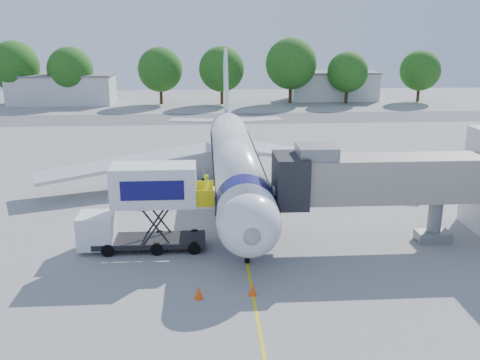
{
  "coord_description": "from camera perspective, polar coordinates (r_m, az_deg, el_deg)",
  "views": [
    {
      "loc": [
        -2.35,
        -38.9,
        13.77
      ],
      "look_at": [
        0.02,
        -2.68,
        3.2
      ],
      "focal_mm": 40.0,
      "sensor_mm": 36.0,
      "label": 1
    }
  ],
  "objects": [
    {
      "name": "outbuilding_left",
      "position": [
        102.77,
        -18.42,
        9.21
      ],
      "size": [
        18.4,
        8.4,
        5.3
      ],
      "color": "silver",
      "rests_on": "ground"
    },
    {
      "name": "tree_e",
      "position": [
        98.14,
        5.46,
        12.25
      ],
      "size": [
        9.12,
        9.12,
        11.63
      ],
      "color": "#382314",
      "rests_on": "ground"
    },
    {
      "name": "taxiway_strip",
      "position": [
        82.09,
        -2.06,
        6.57
      ],
      "size": [
        120.0,
        10.0,
        0.01
      ],
      "primitive_type": "cube",
      "color": "#59595B",
      "rests_on": "ground"
    },
    {
      "name": "ground",
      "position": [
        41.33,
        -0.27,
        -3.23
      ],
      "size": [
        160.0,
        160.0,
        0.0
      ],
      "primitive_type": "plane",
      "color": "gray",
      "rests_on": "ground"
    },
    {
      "name": "catering_hiloader",
      "position": [
        33.97,
        -10.17,
        -2.94
      ],
      "size": [
        8.5,
        2.44,
        5.5
      ],
      "color": "black",
      "rests_on": "ground"
    },
    {
      "name": "safety_cone_a",
      "position": [
        28.81,
        1.35,
        -11.59
      ],
      "size": [
        0.42,
        0.42,
        0.67
      ],
      "color": "#FE510D",
      "rests_on": "ground"
    },
    {
      "name": "tree_f",
      "position": [
        99.61,
        11.4,
        11.22
      ],
      "size": [
        7.24,
        7.24,
        9.23
      ],
      "color": "#382314",
      "rests_on": "ground"
    },
    {
      "name": "guidance_line",
      "position": [
        41.33,
        -0.27,
        -3.22
      ],
      "size": [
        0.15,
        70.0,
        0.01
      ],
      "primitive_type": "cube",
      "color": "yellow",
      "rests_on": "ground"
    },
    {
      "name": "tree_g",
      "position": [
        105.34,
        18.67,
        11.01
      ],
      "size": [
        7.36,
        7.36,
        9.38
      ],
      "color": "#382314",
      "rests_on": "ground"
    },
    {
      "name": "aircraft",
      "position": [
        44.42,
        -0.6,
        2.13
      ],
      "size": [
        34.17,
        37.73,
        11.35
      ],
      "color": "silver",
      "rests_on": "ground"
    },
    {
      "name": "ground_tug",
      "position": [
        25.19,
        4.28,
        -14.86
      ],
      "size": [
        3.93,
        2.39,
        1.48
      ],
      "rotation": [
        0.0,
        0.0,
        -0.14
      ],
      "color": "white",
      "rests_on": "ground"
    },
    {
      "name": "outbuilding_right",
      "position": [
        104.38,
        9.92,
        9.89
      ],
      "size": [
        16.4,
        7.4,
        5.3
      ],
      "color": "silver",
      "rests_on": "ground"
    },
    {
      "name": "tree_d",
      "position": [
        96.68,
        -1.98,
        11.74
      ],
      "size": [
        8.02,
        8.02,
        10.23
      ],
      "color": "#382314",
      "rests_on": "ground"
    },
    {
      "name": "tree_b",
      "position": [
        100.79,
        -17.66,
        11.16
      ],
      "size": [
        7.95,
        7.95,
        10.13
      ],
      "color": "#382314",
      "rests_on": "ground"
    },
    {
      "name": "tree_a",
      "position": [
        104.22,
        -22.97,
        11.13
      ],
      "size": [
        8.75,
        8.75,
        11.15
      ],
      "color": "#382314",
      "rests_on": "ground"
    },
    {
      "name": "safety_cone_b",
      "position": [
        28.55,
        -4.44,
        -11.88
      ],
      "size": [
        0.45,
        0.45,
        0.71
      ],
      "color": "#FE510D",
      "rests_on": "ground"
    },
    {
      "name": "jet_bridge",
      "position": [
        34.83,
        13.68,
        0.06
      ],
      "size": [
        13.9,
        3.2,
        6.6
      ],
      "color": "#A19A8A",
      "rests_on": "ground"
    },
    {
      "name": "tree_c",
      "position": [
        97.9,
        -8.52,
        11.58
      ],
      "size": [
        7.9,
        7.9,
        10.08
      ],
      "color": "#382314",
      "rests_on": "ground"
    }
  ]
}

